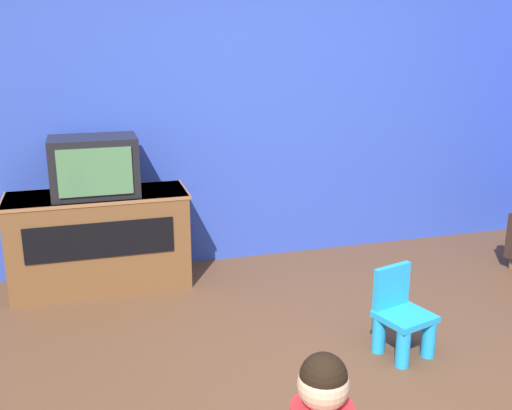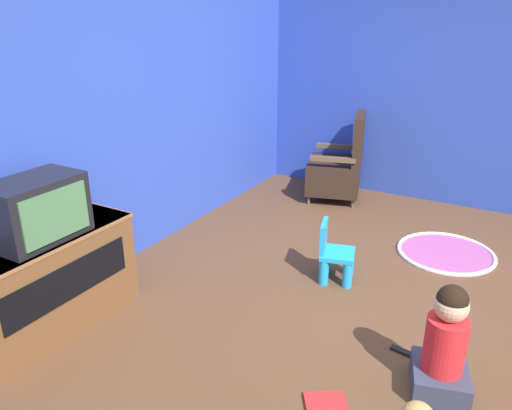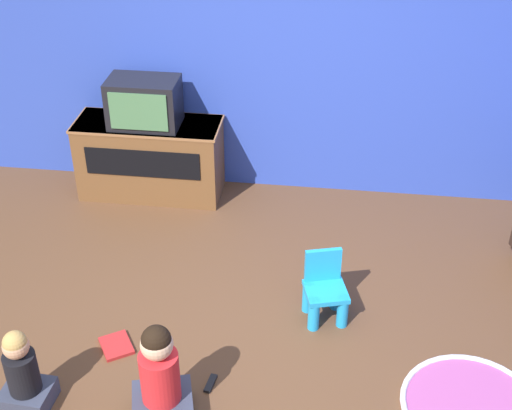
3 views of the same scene
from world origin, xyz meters
name	(u,v)px [view 2 (image 2 of 3)]	position (x,y,z in m)	size (l,w,h in m)	color
ground_plane	(358,316)	(0.00, 0.00, 0.00)	(30.00, 30.00, 0.00)	brown
wall_back	(113,100)	(-0.08, 2.16, 1.41)	(5.83, 0.12, 2.81)	#2D47B2
wall_right	(492,80)	(2.77, -0.39, 1.41)	(0.12, 5.22, 2.81)	#2D47B2
tv_cabinet	(46,282)	(-1.19, 1.84, 0.36)	(1.27, 0.49, 0.69)	brown
television	(37,210)	(-1.19, 1.81, 0.90)	(0.59, 0.38, 0.41)	black
black_armchair	(339,168)	(2.25, 1.04, 0.37)	(0.79, 0.75, 1.01)	brown
yellow_kid_chair	(334,257)	(0.43, 0.37, 0.20)	(0.35, 0.34, 0.51)	#1E99DB
play_mat	(446,253)	(1.37, -0.37, 0.01)	(0.87, 0.87, 0.04)	#A54C8C
child_watching_center	(445,347)	(-0.49, -0.66, 0.30)	(0.43, 0.40, 0.70)	#33384C
book	(326,405)	(-0.95, -0.14, 0.01)	(0.29, 0.30, 0.02)	#B22323
remote_control	(402,351)	(-0.25, -0.38, 0.01)	(0.07, 0.15, 0.02)	black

